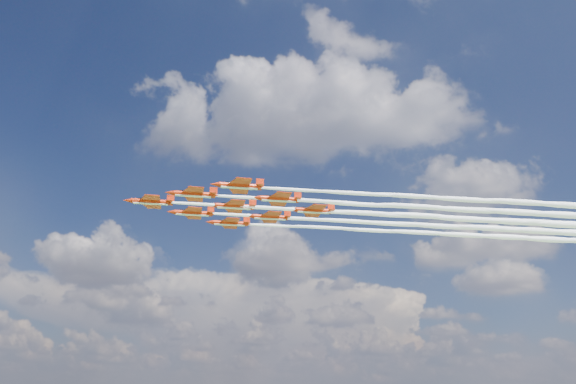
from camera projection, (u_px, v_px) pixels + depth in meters
name	position (u px, v px, depth m)	size (l,w,h in m)	color
jet_lead	(357.00, 213.00, 147.05)	(106.79, 44.68, 3.04)	red
jet_row2_port	(404.00, 206.00, 141.84)	(106.79, 44.68, 3.04)	red
jet_row2_starb	(385.00, 223.00, 155.56)	(106.79, 44.68, 3.04)	red
jet_row3_port	(456.00, 199.00, 136.63)	(106.79, 44.68, 3.04)	red
jet_row3_centre	(431.00, 217.00, 150.36)	(106.79, 44.68, 3.04)	red
jet_row3_starb	(410.00, 232.00, 164.08)	(106.79, 44.68, 3.04)	red
jet_row4_port	(480.00, 210.00, 145.15)	(106.79, 44.68, 3.04)	red
jet_row4_starb	(455.00, 227.00, 158.87)	(106.79, 44.68, 3.04)	red
jet_tail	(502.00, 221.00, 153.67)	(106.79, 44.68, 3.04)	red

